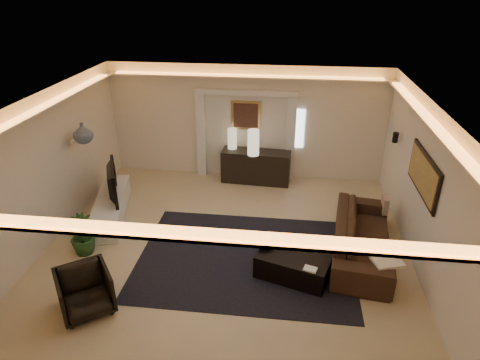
# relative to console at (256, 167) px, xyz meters

# --- Properties ---
(floor) EXTENTS (7.00, 7.00, 0.00)m
(floor) POSITION_rel_console_xyz_m (-0.31, -3.11, -0.40)
(floor) COLOR #CDB781
(floor) RESTS_ON ground
(ceiling) EXTENTS (7.00, 7.00, 0.00)m
(ceiling) POSITION_rel_console_xyz_m (-0.31, -3.11, 2.50)
(ceiling) COLOR white
(ceiling) RESTS_ON ground
(wall_back) EXTENTS (7.00, 0.00, 7.00)m
(wall_back) POSITION_rel_console_xyz_m (-0.31, 0.39, 1.05)
(wall_back) COLOR beige
(wall_back) RESTS_ON ground
(wall_front) EXTENTS (7.00, 0.00, 7.00)m
(wall_front) POSITION_rel_console_xyz_m (-0.31, -6.61, 1.05)
(wall_front) COLOR beige
(wall_front) RESTS_ON ground
(wall_left) EXTENTS (0.00, 7.00, 7.00)m
(wall_left) POSITION_rel_console_xyz_m (-3.81, -3.11, 1.05)
(wall_left) COLOR beige
(wall_left) RESTS_ON ground
(wall_right) EXTENTS (0.00, 7.00, 7.00)m
(wall_right) POSITION_rel_console_xyz_m (3.19, -3.11, 1.05)
(wall_right) COLOR beige
(wall_right) RESTS_ON ground
(cove_soffit) EXTENTS (7.00, 7.00, 0.04)m
(cove_soffit) POSITION_rel_console_xyz_m (-0.31, -3.11, 2.22)
(cove_soffit) COLOR silver
(cove_soffit) RESTS_ON ceiling
(daylight_slit) EXTENTS (0.25, 0.03, 1.00)m
(daylight_slit) POSITION_rel_console_xyz_m (1.04, 0.37, 0.95)
(daylight_slit) COLOR white
(daylight_slit) RESTS_ON wall_back
(area_rug) EXTENTS (4.00, 3.00, 0.01)m
(area_rug) POSITION_rel_console_xyz_m (0.09, -3.31, -0.39)
(area_rug) COLOR black
(area_rug) RESTS_ON ground
(pilaster_left) EXTENTS (0.22, 0.20, 2.20)m
(pilaster_left) POSITION_rel_console_xyz_m (-1.46, 0.29, 0.70)
(pilaster_left) COLOR silver
(pilaster_left) RESTS_ON ground
(pilaster_right) EXTENTS (0.22, 0.20, 2.20)m
(pilaster_right) POSITION_rel_console_xyz_m (0.84, 0.29, 0.70)
(pilaster_right) COLOR silver
(pilaster_right) RESTS_ON ground
(alcove_header) EXTENTS (2.52, 0.20, 0.12)m
(alcove_header) POSITION_rel_console_xyz_m (-0.31, 0.29, 1.85)
(alcove_header) COLOR silver
(alcove_header) RESTS_ON wall_back
(painting_frame) EXTENTS (0.74, 0.04, 0.74)m
(painting_frame) POSITION_rel_console_xyz_m (-0.31, 0.36, 1.25)
(painting_frame) COLOR tan
(painting_frame) RESTS_ON wall_back
(painting_canvas) EXTENTS (0.62, 0.02, 0.62)m
(painting_canvas) POSITION_rel_console_xyz_m (-0.31, 0.34, 1.25)
(painting_canvas) COLOR #4C2D1E
(painting_canvas) RESTS_ON wall_back
(art_panel_frame) EXTENTS (0.04, 1.64, 0.74)m
(art_panel_frame) POSITION_rel_console_xyz_m (3.16, -2.81, 1.30)
(art_panel_frame) COLOR black
(art_panel_frame) RESTS_ON wall_right
(art_panel_gold) EXTENTS (0.02, 1.50, 0.62)m
(art_panel_gold) POSITION_rel_console_xyz_m (3.14, -2.81, 1.30)
(art_panel_gold) COLOR tan
(art_panel_gold) RESTS_ON wall_right
(wall_sconce) EXTENTS (0.12, 0.12, 0.22)m
(wall_sconce) POSITION_rel_console_xyz_m (3.07, -0.91, 1.28)
(wall_sconce) COLOR black
(wall_sconce) RESTS_ON wall_right
(wall_niche) EXTENTS (0.10, 0.55, 0.04)m
(wall_niche) POSITION_rel_console_xyz_m (-3.75, -1.71, 1.25)
(wall_niche) COLOR silver
(wall_niche) RESTS_ON wall_left
(console) EXTENTS (1.76, 0.65, 0.86)m
(console) POSITION_rel_console_xyz_m (0.00, 0.00, 0.00)
(console) COLOR black
(console) RESTS_ON ground
(lamp_left) EXTENTS (0.29, 0.29, 0.52)m
(lamp_left) POSITION_rel_console_xyz_m (-0.63, 0.14, 0.69)
(lamp_left) COLOR beige
(lamp_left) RESTS_ON console
(lamp_right) EXTENTS (0.35, 0.35, 0.64)m
(lamp_right) POSITION_rel_console_xyz_m (-0.06, -0.22, 0.69)
(lamp_right) COLOR #FDE8CB
(lamp_right) RESTS_ON console
(media_ledge) EXTENTS (1.12, 2.39, 0.43)m
(media_ledge) POSITION_rel_console_xyz_m (-3.03, -2.10, -0.18)
(media_ledge) COLOR silver
(media_ledge) RESTS_ON ground
(tv) EXTENTS (1.24, 0.67, 0.74)m
(tv) POSITION_rel_console_xyz_m (-3.03, -2.06, 0.42)
(tv) COLOR black
(tv) RESTS_ON media_ledge
(figurine) EXTENTS (0.14, 0.14, 0.36)m
(figurine) POSITION_rel_console_xyz_m (-3.32, -1.15, 0.24)
(figurine) COLOR black
(figurine) RESTS_ON media_ledge
(ginger_jar) EXTENTS (0.53, 0.53, 0.43)m
(ginger_jar) POSITION_rel_console_xyz_m (-3.46, -1.98, 1.48)
(ginger_jar) COLOR #485B79
(ginger_jar) RESTS_ON wall_niche
(plant) EXTENTS (0.63, 0.63, 0.80)m
(plant) POSITION_rel_console_xyz_m (-3.00, -3.50, 0.00)
(plant) COLOR #1D3E19
(plant) RESTS_ON ground
(sofa) EXTENTS (2.74, 1.37, 0.77)m
(sofa) POSITION_rel_console_xyz_m (2.27, -2.89, -0.02)
(sofa) COLOR brown
(sofa) RESTS_ON ground
(throw_blanket) EXTENTS (0.57, 0.51, 0.05)m
(throw_blanket) POSITION_rel_console_xyz_m (2.52, -3.83, 0.15)
(throw_blanket) COLOR white
(throw_blanket) RESTS_ON sofa
(throw_pillow) EXTENTS (0.11, 0.35, 0.35)m
(throw_pillow) POSITION_rel_console_xyz_m (2.84, -1.87, 0.15)
(throw_pillow) COLOR tan
(throw_pillow) RESTS_ON sofa
(coffee_table) EXTENTS (1.40, 1.03, 0.47)m
(coffee_table) POSITION_rel_console_xyz_m (0.98, -3.73, -0.20)
(coffee_table) COLOR black
(coffee_table) RESTS_ON ground
(bowl) EXTENTS (0.38, 0.38, 0.07)m
(bowl) POSITION_rel_console_xyz_m (0.47, -3.49, 0.05)
(bowl) COLOR black
(bowl) RESTS_ON coffee_table
(magazine) EXTENTS (0.25, 0.21, 0.03)m
(magazine) POSITION_rel_console_xyz_m (1.26, -4.07, 0.02)
(magazine) COLOR white
(magazine) RESTS_ON coffee_table
(armchair) EXTENTS (1.11, 1.11, 0.73)m
(armchair) POSITION_rel_console_xyz_m (-2.26, -4.95, -0.03)
(armchair) COLOR black
(armchair) RESTS_ON ground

